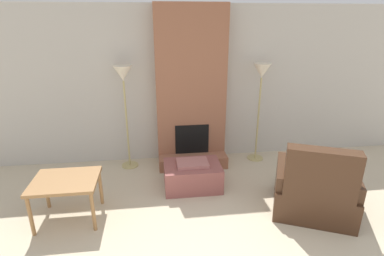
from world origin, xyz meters
The scene contains 7 objects.
wall_back centered at (0.00, 3.40, 1.30)m, with size 8.03×0.06×2.60m, color #BCB7AD.
fireplace centered at (0.00, 3.20, 1.21)m, with size 1.14×0.60×2.60m.
ottoman centered at (-0.09, 2.30, 0.19)m, with size 0.82×0.59×0.41m.
armchair centered at (1.36, 1.48, 0.29)m, with size 1.24×1.20×0.99m.
side_table centered at (-1.71, 1.76, 0.48)m, with size 0.77×0.63×0.55m.
floor_lamp_left centered at (-1.06, 3.12, 1.43)m, with size 0.29×0.29×1.70m.
floor_lamp_right centered at (1.15, 3.12, 1.43)m, with size 0.29×0.29×1.69m.
Camera 1 is at (-0.60, -1.57, 2.36)m, focal length 28.00 mm.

